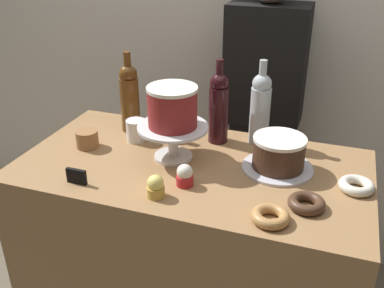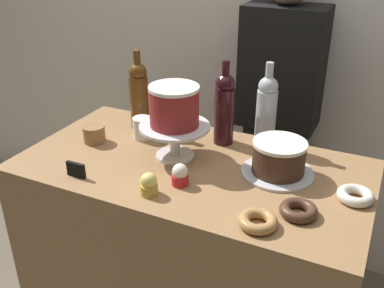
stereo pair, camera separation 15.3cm
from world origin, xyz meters
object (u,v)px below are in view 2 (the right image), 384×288
Objects in this scene: wine_bottle_dark_red at (224,108)px; price_sign_chalkboard at (76,170)px; cupcake_lemon at (149,184)px; donut_chocolate at (298,210)px; cake_stand_pedestal at (175,135)px; coffee_cup_ceramic at (143,128)px; white_layer_cake at (174,106)px; donut_maple at (258,221)px; wine_bottle_clear at (266,110)px; cupcake_vanilla at (180,175)px; wine_bottle_amber at (139,94)px; cookie_stack at (94,134)px; barista_figure at (277,125)px; donut_sugar at (355,196)px; chocolate_round_cake at (279,157)px.

price_sign_chalkboard is at bearing -127.17° from wine_bottle_dark_red.
donut_chocolate is at bearing 11.46° from cupcake_lemon.
cake_stand_pedestal reaches higher than coffee_cup_ceramic.
cupcake_lemon is 0.27m from price_sign_chalkboard.
white_layer_cake reaches higher than price_sign_chalkboard.
cupcake_lemon is at bearing -56.03° from coffee_cup_ceramic.
coffee_cup_ceramic is at bearing 159.68° from donut_chocolate.
donut_maple is at bearing -131.33° from donut_chocolate.
coffee_cup_ceramic reaches higher than cupcake_lemon.
wine_bottle_clear is 4.38× the size of cupcake_vanilla.
wine_bottle_amber is (-0.36, -0.02, 0.00)m from wine_bottle_dark_red.
wine_bottle_clear is 2.91× the size of donut_maple.
cupcake_lemon is 0.66× the size of donut_maple.
donut_maple is (0.14, -0.49, -0.13)m from wine_bottle_clear.
coffee_cup_ceramic is at bearing -53.30° from wine_bottle_amber.
wine_bottle_dark_red is 3.87× the size of cookie_stack.
barista_figure reaches higher than cupcake_vanilla.
barista_figure is at bearing 56.85° from coffee_cup_ceramic.
cupcake_vanilla is 0.87× the size of coffee_cup_ceramic.
wine_bottle_clear is at bearing 17.36° from coffee_cup_ceramic.
donut_sugar is (0.63, -0.01, -0.07)m from cake_stand_pedestal.
chocolate_round_cake is 2.14× the size of cookie_stack.
donut_chocolate is (0.49, -0.16, -0.07)m from cake_stand_pedestal.
donut_sugar is at bearing -11.45° from chocolate_round_cake.
wine_bottle_amber is at bearing 136.77° from cupcake_vanilla.
cake_stand_pedestal is 0.77× the size of wine_bottle_amber.
cupcake_lemon is at bearing -80.84° from cake_stand_pedestal.
cupcake_lemon is 0.05× the size of barista_figure.
white_layer_cake is 0.25m from cupcake_vanilla.
barista_figure is (-0.43, 0.69, -0.12)m from donut_sugar.
barista_figure is at bearing 73.87° from white_layer_cake.
wine_bottle_clear is at bearing 45.07° from price_sign_chalkboard.
wine_bottle_clear reaches higher than coffee_cup_ceramic.
white_layer_cake is at bearing 48.90° from price_sign_chalkboard.
cookie_stack is at bearing 162.91° from cupcake_vanilla.
wine_bottle_clear is (0.26, 0.23, 0.06)m from cake_stand_pedestal.
coffee_cup_ceramic is at bearing 139.51° from cupcake_vanilla.
donut_maple is 0.78m from cookie_stack.
chocolate_round_cake is 0.31m from donut_maple.
cupcake_lemon is 0.96m from barista_figure.
cake_stand_pedestal reaches higher than cookie_stack.
wine_bottle_clear is 0.66m from cookie_stack.
coffee_cup_ceramic is (-0.56, 0.05, -0.02)m from chocolate_round_cake.
chocolate_round_cake is at bearing 95.65° from donut_maple.
cake_stand_pedestal reaches higher than price_sign_chalkboard.
cake_stand_pedestal is at bearing 4.25° from cookie_stack.
chocolate_round_cake is 0.56m from coffee_cup_ceramic.
wine_bottle_clear is (0.15, 0.04, 0.00)m from wine_bottle_dark_red.
wine_bottle_amber is (-0.25, 0.17, -0.05)m from white_layer_cake.
donut_sugar is at bearing -57.98° from barista_figure.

